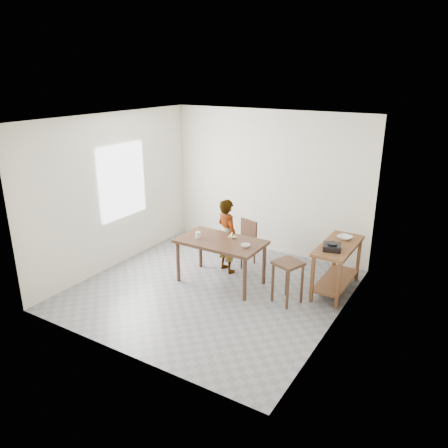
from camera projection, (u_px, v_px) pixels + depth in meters
The scene contains 17 objects.
floor at pixel (211, 290), 7.07m from camera, with size 4.00×4.00×0.04m, color slate.
ceiling at pixel (209, 117), 6.17m from camera, with size 4.00×4.00×0.04m, color white.
wall_back at pixel (268, 182), 8.25m from camera, with size 4.00×0.04×2.70m, color silver.
wall_front at pixel (114, 255), 4.99m from camera, with size 4.00×0.04×2.70m, color silver.
wall_left at pixel (113, 192), 7.61m from camera, with size 0.04×4.00×2.70m, color silver.
wall_right at pixel (342, 234), 5.63m from camera, with size 0.04×4.00×2.70m, color silver.
window_pane at pixel (123, 181), 7.70m from camera, with size 0.02×1.10×1.30m, color white.
dining_table at pixel (221, 261), 7.18m from camera, with size 1.40×0.80×0.75m, color #42281A, non-canonical shape.
prep_counter at pixel (337, 268), 6.89m from camera, with size 0.50×1.20×0.80m, color brown, non-canonical shape.
child at pixel (227, 236), 7.52m from camera, with size 0.48×0.31×1.31m, color silver.
dining_chair at pixel (242, 243), 7.90m from camera, with size 0.39×0.39×0.80m, color #42281A, non-canonical shape.
stool at pixel (287, 282), 6.57m from camera, with size 0.38×0.38×0.66m, color #42281A, non-canonical shape.
glass_tumbler at pixel (198, 235), 7.15m from camera, with size 0.08×0.08×0.10m, color silver.
small_bowl at pixel (245, 246), 6.79m from camera, with size 0.14×0.14×0.05m, color silver.
banana at pixel (232, 237), 7.13m from camera, with size 0.16×0.11×0.06m, color gold, non-canonical shape.
serving_bowl at pixel (345, 238), 6.96m from camera, with size 0.23×0.23×0.06m, color silver.
gas_burner at pixel (332, 247), 6.54m from camera, with size 0.26×0.26×0.09m, color black.
Camera 1 is at (3.46, -5.29, 3.33)m, focal length 35.00 mm.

